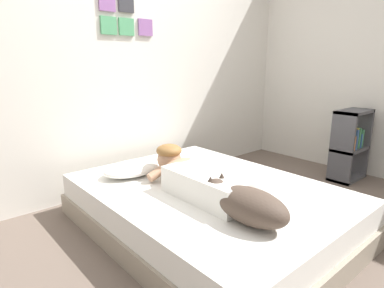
{
  "coord_description": "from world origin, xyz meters",
  "views": [
    {
      "loc": [
        -1.6,
        -1.46,
        1.22
      ],
      "look_at": [
        0.06,
        0.45,
        0.59
      ],
      "focal_mm": 30.14,
      "sensor_mm": 36.0,
      "label": 1
    }
  ],
  "objects_px": {
    "pillow": "(134,168)",
    "coffee_cup": "(180,163)",
    "cell_phone": "(198,180)",
    "dog": "(246,204)",
    "person_lying": "(200,176)",
    "bookshelf": "(350,144)",
    "bed": "(208,207)"
  },
  "relations": [
    {
      "from": "person_lying",
      "to": "bookshelf",
      "type": "distance_m",
      "value": 1.98
    },
    {
      "from": "coffee_cup",
      "to": "cell_phone",
      "type": "height_order",
      "value": "coffee_cup"
    },
    {
      "from": "bed",
      "to": "dog",
      "type": "relative_size",
      "value": 3.47
    },
    {
      "from": "bed",
      "to": "pillow",
      "type": "height_order",
      "value": "pillow"
    },
    {
      "from": "person_lying",
      "to": "bookshelf",
      "type": "height_order",
      "value": "bookshelf"
    },
    {
      "from": "coffee_cup",
      "to": "person_lying",
      "type": "bearing_deg",
      "value": -113.74
    },
    {
      "from": "coffee_cup",
      "to": "bookshelf",
      "type": "relative_size",
      "value": 0.17
    },
    {
      "from": "pillow",
      "to": "dog",
      "type": "distance_m",
      "value": 1.12
    },
    {
      "from": "person_lying",
      "to": "coffee_cup",
      "type": "relative_size",
      "value": 7.36
    },
    {
      "from": "coffee_cup",
      "to": "bookshelf",
      "type": "xyz_separation_m",
      "value": [
        1.76,
        -0.69,
        0.02
      ]
    },
    {
      "from": "pillow",
      "to": "coffee_cup",
      "type": "relative_size",
      "value": 4.16
    },
    {
      "from": "person_lying",
      "to": "coffee_cup",
      "type": "height_order",
      "value": "person_lying"
    },
    {
      "from": "bed",
      "to": "cell_phone",
      "type": "xyz_separation_m",
      "value": [
        0.02,
        0.14,
        0.17
      ]
    },
    {
      "from": "cell_phone",
      "to": "person_lying",
      "type": "bearing_deg",
      "value": -127.43
    },
    {
      "from": "pillow",
      "to": "bed",
      "type": "bearing_deg",
      "value": -64.95
    },
    {
      "from": "coffee_cup",
      "to": "bookshelf",
      "type": "height_order",
      "value": "bookshelf"
    },
    {
      "from": "bed",
      "to": "person_lying",
      "type": "xyz_separation_m",
      "value": [
        -0.09,
        -0.01,
        0.28
      ]
    },
    {
      "from": "bed",
      "to": "bookshelf",
      "type": "xyz_separation_m",
      "value": [
        1.88,
        -0.21,
        0.23
      ]
    },
    {
      "from": "bed",
      "to": "cell_phone",
      "type": "relative_size",
      "value": 14.25
    },
    {
      "from": "person_lying",
      "to": "bookshelf",
      "type": "relative_size",
      "value": 1.23
    },
    {
      "from": "cell_phone",
      "to": "dog",
      "type": "bearing_deg",
      "value": -108.84
    },
    {
      "from": "pillow",
      "to": "person_lying",
      "type": "xyz_separation_m",
      "value": [
        0.18,
        -0.6,
        0.05
      ]
    },
    {
      "from": "dog",
      "to": "cell_phone",
      "type": "xyz_separation_m",
      "value": [
        0.23,
        0.67,
        -0.1
      ]
    },
    {
      "from": "cell_phone",
      "to": "bookshelf",
      "type": "distance_m",
      "value": 1.89
    },
    {
      "from": "dog",
      "to": "bookshelf",
      "type": "distance_m",
      "value": 2.11
    },
    {
      "from": "dog",
      "to": "bookshelf",
      "type": "relative_size",
      "value": 0.77
    },
    {
      "from": "pillow",
      "to": "bookshelf",
      "type": "distance_m",
      "value": 2.3
    },
    {
      "from": "person_lying",
      "to": "bookshelf",
      "type": "xyz_separation_m",
      "value": [
        1.97,
        -0.2,
        -0.05
      ]
    },
    {
      "from": "bookshelf",
      "to": "bed",
      "type": "bearing_deg",
      "value": 173.61
    },
    {
      "from": "pillow",
      "to": "cell_phone",
      "type": "xyz_separation_m",
      "value": [
        0.3,
        -0.45,
        -0.05
      ]
    },
    {
      "from": "bed",
      "to": "cell_phone",
      "type": "bearing_deg",
      "value": 81.07
    },
    {
      "from": "coffee_cup",
      "to": "pillow",
      "type": "bearing_deg",
      "value": 164.45
    }
  ]
}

